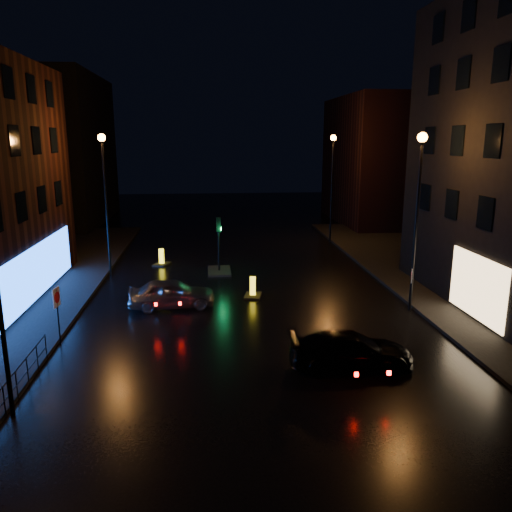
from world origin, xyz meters
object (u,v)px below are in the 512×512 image
at_px(traffic_signal, 219,264).
at_px(road_sign_left, 57,302).
at_px(bollard_far, 162,261).
at_px(road_sign_right, 411,279).
at_px(bollard_near, 253,292).
at_px(dark_sedan, 351,350).
at_px(silver_hatchback, 172,293).

bearing_deg(traffic_signal, road_sign_left, -122.37).
xyz_separation_m(bollard_far, road_sign_left, (-2.98, -12.72, 1.53)).
height_order(road_sign_left, road_sign_right, road_sign_left).
height_order(bollard_far, road_sign_right, road_sign_right).
height_order(bollard_far, road_sign_left, road_sign_left).
relative_size(bollard_near, road_sign_left, 0.58).
bearing_deg(road_sign_left, dark_sedan, -7.83).
relative_size(silver_hatchback, dark_sedan, 0.94).
xyz_separation_m(silver_hatchback, road_sign_right, (11.48, -1.50, 0.85)).
relative_size(dark_sedan, bollard_far, 3.07).
relative_size(traffic_signal, bollard_near, 2.50).
bearing_deg(road_sign_right, traffic_signal, -19.46).
bearing_deg(dark_sedan, bollard_near, 20.11).
relative_size(traffic_signal, road_sign_left, 1.46).
distance_m(bollard_near, bollard_far, 9.06).
height_order(bollard_near, road_sign_left, road_sign_left).
bearing_deg(bollard_far, bollard_near, -32.90).
bearing_deg(road_sign_right, dark_sedan, 73.64).
relative_size(road_sign_left, road_sign_right, 1.13).
xyz_separation_m(silver_hatchback, bollard_far, (-1.23, 8.60, -0.48)).
height_order(bollard_near, bollard_far, bollard_far).
height_order(traffic_signal, bollard_far, traffic_signal).
distance_m(dark_sedan, bollard_near, 9.06).
distance_m(bollard_far, road_sign_right, 16.29).
bearing_deg(silver_hatchback, road_sign_right, -101.92).
distance_m(dark_sedan, road_sign_right, 7.49).
distance_m(traffic_signal, bollard_near, 5.42).
bearing_deg(traffic_signal, dark_sedan, -72.37).
height_order(dark_sedan, road_sign_left, road_sign_left).
distance_m(bollard_near, road_sign_right, 7.99).
distance_m(dark_sedan, bollard_far, 17.88).
bearing_deg(road_sign_right, silver_hatchback, 14.55).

